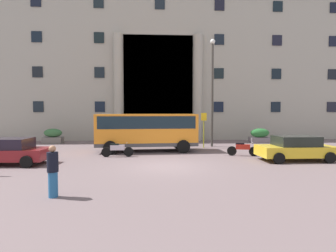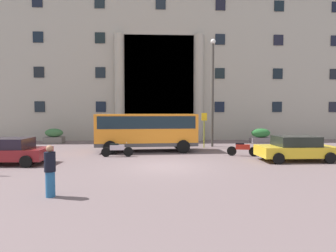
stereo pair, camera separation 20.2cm
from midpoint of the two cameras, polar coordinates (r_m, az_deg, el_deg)
ground_plane at (r=14.24m, az=-0.07°, el=-8.68°), size 80.00×64.00×0.12m
office_building_facade at (r=31.76m, az=-1.51°, el=11.50°), size 43.87×9.71×15.07m
orange_minibus at (r=19.48m, az=-4.18°, el=-0.62°), size 7.17×2.95×2.66m
bus_stop_sign at (r=21.53m, az=7.83°, el=-0.06°), size 0.44×0.08×2.74m
hedge_planter_west at (r=24.26m, az=-4.92°, el=-2.15°), size 1.47×0.70×1.36m
hedge_planter_entrance_right at (r=26.28m, az=-22.52°, el=-2.00°), size 1.65×0.95×1.34m
hedge_planter_far_east at (r=26.05m, az=19.03°, el=-1.99°), size 1.79×0.92×1.33m
parked_compact_extra at (r=16.94m, az=-30.07°, el=-4.53°), size 4.15×2.12×1.41m
parked_sedan_far at (r=17.35m, az=25.44°, el=-4.22°), size 4.26×2.10×1.43m
motorcycle_far_end at (r=18.10m, az=15.52°, el=-4.63°), size 1.93×0.69×0.89m
motorcycle_near_kerb at (r=17.47m, az=-10.39°, el=-4.84°), size 1.99×0.55×0.89m
pedestrian_man_crossing at (r=9.86m, az=-22.90°, el=-8.64°), size 0.36×0.36×1.72m
lamppost_plaza_centre at (r=22.43m, az=9.60°, el=8.40°), size 0.40×0.40×8.63m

